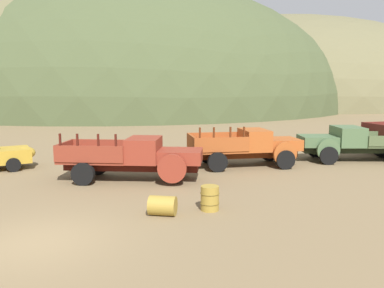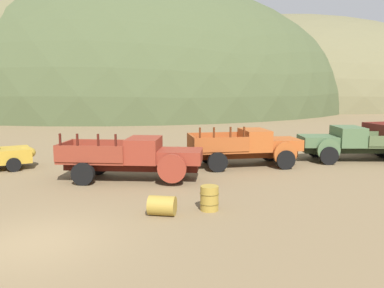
% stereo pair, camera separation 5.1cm
% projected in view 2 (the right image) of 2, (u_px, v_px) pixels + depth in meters
% --- Properties ---
extents(ground_plane, '(300.00, 300.00, 0.00)m').
position_uv_depth(ground_plane, '(35.00, 242.00, 10.70)').
color(ground_plane, brown).
extents(hill_center, '(72.61, 64.10, 42.54)m').
position_uv_depth(hill_center, '(138.00, 108.00, 72.06)').
color(hill_center, '#424C2D').
rests_on(hill_center, ground).
extents(hill_far_left, '(85.26, 60.75, 36.24)m').
position_uv_depth(hill_far_left, '(289.00, 104.00, 86.67)').
color(hill_far_left, brown).
rests_on(hill_far_left, ground).
extents(truck_rust_red, '(6.39, 3.60, 2.16)m').
position_uv_depth(truck_rust_red, '(141.00, 158.00, 17.49)').
color(truck_rust_red, '#42140D').
rests_on(truck_rust_red, ground).
extents(truck_oxide_orange, '(5.72, 2.63, 2.16)m').
position_uv_depth(truck_oxide_orange, '(252.00, 147.00, 20.62)').
color(truck_oxide_orange, '#51220D').
rests_on(truck_oxide_orange, ground).
extents(truck_weathered_green, '(6.59, 3.41, 1.89)m').
position_uv_depth(truck_weathered_green, '(349.00, 143.00, 22.01)').
color(truck_weathered_green, '#232B1B').
rests_on(truck_weathered_green, ground).
extents(oil_drum_spare, '(1.04, 0.91, 0.64)m').
position_uv_depth(oil_drum_spare, '(162.00, 206.00, 12.89)').
color(oil_drum_spare, olive).
rests_on(oil_drum_spare, ground).
extents(oil_drum_foreground, '(0.65, 0.65, 0.83)m').
position_uv_depth(oil_drum_foreground, '(209.00, 198.00, 13.39)').
color(oil_drum_foreground, olive).
rests_on(oil_drum_foreground, ground).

